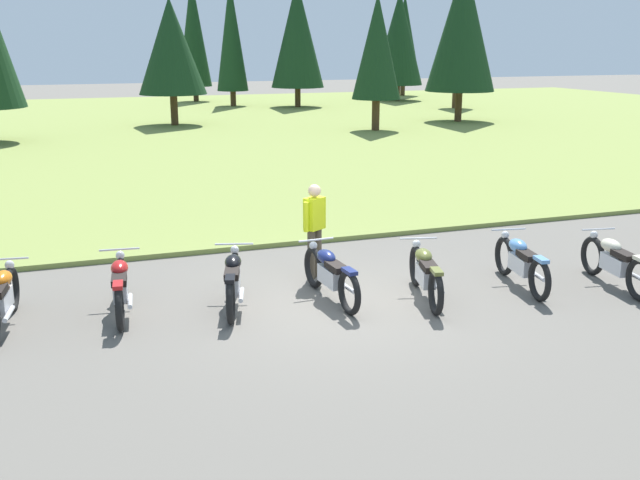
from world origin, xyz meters
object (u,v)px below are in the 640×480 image
at_px(motorcycle_orange, 2,298).
at_px(motorcycle_olive, 425,273).
at_px(motorcycle_black, 233,280).
at_px(motorcycle_navy, 330,274).
at_px(motorcycle_red, 120,286).
at_px(motorcycle_sky_blue, 521,262).
at_px(motorcycle_cream, 615,262).
at_px(rider_near_row_end, 315,225).

distance_m(motorcycle_orange, motorcycle_olive, 6.42).
xyz_separation_m(motorcycle_black, motorcycle_navy, (1.54, -0.22, 0.00)).
xyz_separation_m(motorcycle_orange, motorcycle_red, (1.67, -0.03, 0.00)).
relative_size(motorcycle_olive, motorcycle_sky_blue, 0.99).
height_order(motorcycle_navy, motorcycle_sky_blue, same).
distance_m(motorcycle_navy, motorcycle_sky_blue, 3.30).
relative_size(motorcycle_red, motorcycle_olive, 1.02).
distance_m(motorcycle_black, motorcycle_sky_blue, 4.85).
distance_m(motorcycle_orange, motorcycle_cream, 9.77).
relative_size(motorcycle_cream, rider_near_row_end, 1.25).
relative_size(motorcycle_black, motorcycle_cream, 0.98).
bearing_deg(motorcycle_orange, motorcycle_olive, -9.05).
relative_size(motorcycle_orange, motorcycle_navy, 1.00).
bearing_deg(motorcycle_orange, motorcycle_red, -1.06).
relative_size(motorcycle_olive, rider_near_row_end, 1.23).
distance_m(motorcycle_orange, motorcycle_black, 3.36).
distance_m(motorcycle_navy, motorcycle_olive, 1.53).
bearing_deg(rider_near_row_end, motorcycle_black, -149.92).
xyz_separation_m(motorcycle_olive, motorcycle_sky_blue, (1.81, 0.00, 0.00)).
distance_m(motorcycle_red, motorcycle_navy, 3.26).
bearing_deg(motorcycle_olive, motorcycle_black, 166.89).
distance_m(motorcycle_red, motorcycle_olive, 4.78).
height_order(motorcycle_sky_blue, rider_near_row_end, rider_near_row_end).
bearing_deg(motorcycle_black, motorcycle_sky_blue, -8.22).
bearing_deg(motorcycle_olive, motorcycle_cream, -9.01).
bearing_deg(motorcycle_sky_blue, motorcycle_navy, 171.73).
distance_m(motorcycle_olive, motorcycle_cream, 3.35).
bearing_deg(motorcycle_black, motorcycle_red, 170.48).
distance_m(motorcycle_cream, rider_near_row_end, 5.14).
bearing_deg(motorcycle_black, motorcycle_cream, -10.97).
xyz_separation_m(motorcycle_navy, motorcycle_cream, (4.77, -1.00, 0.00)).
bearing_deg(rider_near_row_end, motorcycle_sky_blue, -28.29).
relative_size(motorcycle_black, motorcycle_sky_blue, 0.98).
relative_size(motorcycle_red, motorcycle_cream, 1.00).
relative_size(motorcycle_red, motorcycle_navy, 1.00).
bearing_deg(motorcycle_orange, rider_near_row_end, 7.55).
xyz_separation_m(motorcycle_sky_blue, motorcycle_cream, (1.50, -0.53, 0.00)).
relative_size(motorcycle_orange, rider_near_row_end, 1.25).
relative_size(motorcycle_black, rider_near_row_end, 1.22).
xyz_separation_m(motorcycle_orange, rider_near_row_end, (5.04, 0.67, 0.51)).
relative_size(motorcycle_black, motorcycle_navy, 0.97).
distance_m(motorcycle_red, motorcycle_cream, 8.13).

